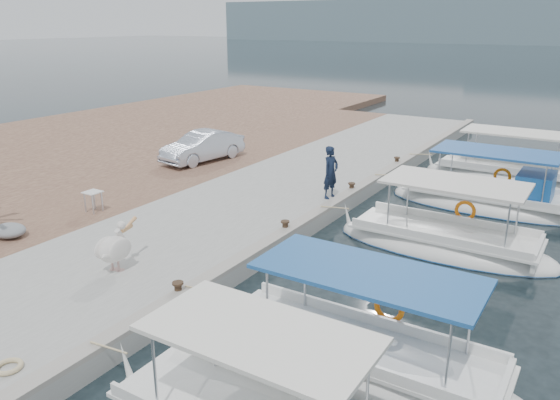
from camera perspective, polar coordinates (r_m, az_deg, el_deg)
The scene contains 16 objects.
ground at distance 16.16m, azimuth -1.17°, elevation -6.74°, with size 400.00×400.00×0.00m, color black.
concrete_quay at distance 21.51m, azimuth -0.66°, elevation 0.42°, with size 6.00×40.00×0.50m, color gray.
quay_curb at distance 20.13m, azimuth 6.04°, elevation -0.01°, with size 0.44×40.00×0.12m, color gray.
cobblestone_strip at distance 24.45m, azimuth -10.61°, elevation 2.29°, with size 4.00×40.00×0.50m, color brown.
land_backing at distance 31.90m, azimuth -24.13°, elevation 4.69°, with size 16.00×60.00×0.48m, color brown.
fishing_caique_b at distance 11.81m, azimuth 7.88°, elevation -16.46°, with size 7.33×2.13×2.83m.
fishing_caique_c at distance 17.89m, azimuth 16.72°, elevation -4.58°, with size 6.92×2.44×2.83m.
fishing_caique_d at distance 22.35m, azimuth 20.96°, elevation -0.30°, with size 7.35×2.51×2.83m.
fishing_caique_e at distance 26.58m, azimuth 22.54°, elevation 2.19°, with size 7.25×2.37×2.83m.
mooring_bollards at distance 17.23m, azimuth 0.54°, elevation -2.61°, with size 0.28×20.28×0.33m.
pelican at distance 15.04m, azimuth -16.91°, elevation -4.79°, with size 0.75×1.61×1.24m.
fisherman at distance 20.31m, azimuth 5.33°, elevation 2.89°, with size 0.72×0.47×1.97m, color black.
parked_car at distance 26.09m, azimuth -8.09°, elevation 5.57°, with size 1.48×4.23×1.39m, color silver.
tarp_bundle at distance 18.71m, azimuth -26.44°, elevation -2.87°, with size 1.10×0.90×0.40m, color slate.
folding_table at distance 19.90m, azimuth -18.95°, elevation 0.26°, with size 0.55×0.55×0.73m.
rope_coil at distance 12.02m, azimuth -26.51°, elevation -15.32°, with size 0.54×0.54×0.10m, color #C6B284.
Camera 1 is at (8.00, -12.29, 6.80)m, focal length 35.00 mm.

